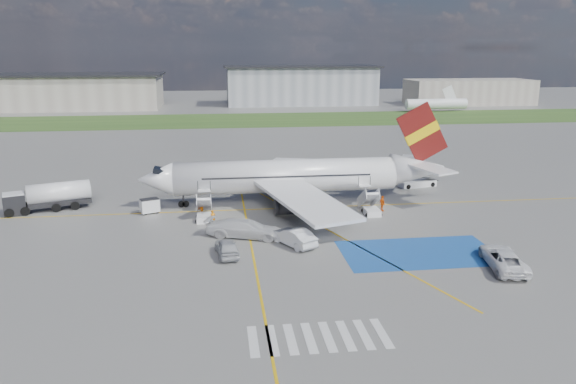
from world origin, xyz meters
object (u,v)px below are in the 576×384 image
object	(u,v)px
airliner	(298,176)
van_white_b	(246,226)
fuel_tanker	(49,199)
belt_loader	(418,184)
car_silver_a	(227,247)
gpu_cart	(150,207)
car_silver_b	(294,237)
van_white_a	(503,255)

from	to	relation	value
airliner	van_white_b	world-z (taller)	airliner
fuel_tanker	belt_loader	distance (m)	46.22
belt_loader	car_silver_a	xyz separation A→B (m)	(-25.97, -22.72, 0.38)
fuel_tanker	gpu_cart	size ratio (longest dim) A/B	4.05
belt_loader	car_silver_b	world-z (taller)	car_silver_b
airliner	van_white_a	size ratio (longest dim) A/B	6.54
gpu_cart	belt_loader	bearing A→B (deg)	-9.28
belt_loader	car_silver_a	distance (m)	34.50
gpu_cart	van_white_a	world-z (taller)	van_white_a
van_white_a	car_silver_a	bearing A→B (deg)	-3.18
van_white_a	van_white_b	world-z (taller)	van_white_b
van_white_a	gpu_cart	bearing A→B (deg)	-22.07
gpu_cart	van_white_a	distance (m)	37.43
belt_loader	van_white_a	size ratio (longest dim) A/B	0.99
car_silver_a	belt_loader	bearing A→B (deg)	-146.14
car_silver_b	van_white_b	bearing A→B (deg)	-63.69
gpu_cart	belt_loader	distance (m)	35.28
airliner	van_white_a	world-z (taller)	airliner
gpu_cart	car_silver_b	size ratio (longest dim) A/B	0.46
airliner	fuel_tanker	bearing A→B (deg)	178.70
airliner	car_silver_b	size ratio (longest dim) A/B	7.13
fuel_tanker	car_silver_a	distance (m)	26.28
van_white_b	belt_loader	bearing A→B (deg)	-33.47
airliner	gpu_cart	bearing A→B (deg)	-173.41
car_silver_a	fuel_tanker	bearing A→B (deg)	-48.05
belt_loader	car_silver_a	world-z (taller)	belt_loader
fuel_tanker	gpu_cart	bearing A→B (deg)	-31.51
gpu_cart	car_silver_b	world-z (taller)	car_silver_b
fuel_tanker	car_silver_a	bearing A→B (deg)	-59.42
car_silver_b	van_white_a	size ratio (longest dim) A/B	0.92
van_white_a	belt_loader	bearing A→B (deg)	-85.05
airliner	car_silver_a	world-z (taller)	airliner
van_white_a	car_silver_b	bearing A→B (deg)	-13.62
fuel_tanker	van_white_a	bearing A→B (deg)	-46.57
gpu_cart	van_white_a	size ratio (longest dim) A/B	0.42
gpu_cart	van_white_b	xyz separation A→B (m)	(10.29, -9.65, 0.40)
airliner	car_silver_b	world-z (taller)	airliner
fuel_tanker	car_silver_a	size ratio (longest dim) A/B	2.09
belt_loader	van_white_a	distance (m)	28.52
fuel_tanker	car_silver_a	xyz separation A→B (m)	(19.91, -17.14, -0.55)
gpu_cart	van_white_a	bearing A→B (deg)	-55.35
belt_loader	car_silver_b	distance (m)	28.63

